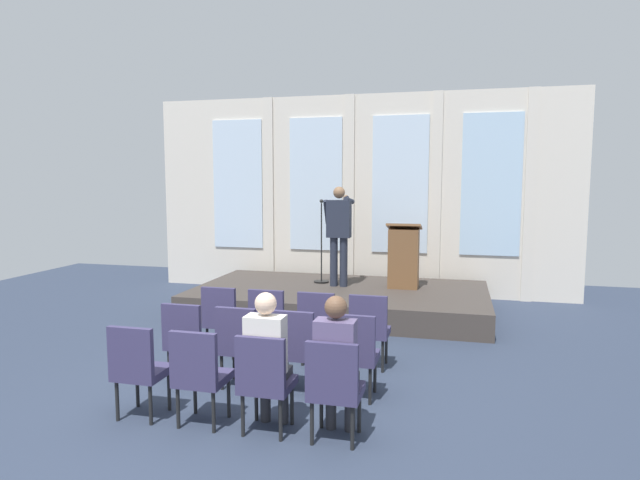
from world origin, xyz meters
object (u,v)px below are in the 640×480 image
at_px(lectern, 404,257).
at_px(chair_r0_c2, 318,323).
at_px(speaker, 339,229).
at_px(chair_r1_c2, 296,346).
at_px(chair_r0_c0, 222,316).
at_px(mic_stand, 321,265).
at_px(chair_r0_c3, 369,326).
at_px(chair_r2_c3, 334,384).
at_px(audience_r2_c3, 337,360).
at_px(chair_r0_c1, 269,320).
at_px(chair_r1_c1, 240,341).
at_px(chair_r2_c1, 199,371).
at_px(audience_r2_c2, 268,354).
at_px(chair_r2_c2, 265,378).
at_px(chair_r1_c3, 355,350).
at_px(chair_r2_c0, 138,366).
at_px(chair_r1_c0, 187,337).

bearing_deg(lectern, chair_r0_c2, -103.45).
distance_m(speaker, chair_r1_c2, 4.10).
bearing_deg(chair_r0_c0, mic_stand, 80.96).
distance_m(chair_r0_c3, chair_r2_c3, 1.94).
height_order(mic_stand, audience_r2_c3, mic_stand).
height_order(chair_r0_c1, audience_r2_c3, audience_r2_c3).
bearing_deg(audience_r2_c3, chair_r1_c2, 126.08).
height_order(chair_r1_c1, audience_r2_c3, audience_r2_c3).
height_order(chair_r2_c1, audience_r2_c2, audience_r2_c2).
bearing_deg(mic_stand, chair_r0_c2, -76.61).
xyz_separation_m(chair_r0_c2, chair_r0_c3, (0.65, 0.00, 0.00)).
bearing_deg(chair_r0_c1, mic_stand, 92.26).
relative_size(mic_stand, chair_r0_c2, 1.65).
relative_size(lectern, chair_r2_c2, 1.23).
height_order(speaker, chair_r1_c1, speaker).
distance_m(chair_r0_c1, chair_r1_c3, 1.62).
bearing_deg(chair_r2_c0, chair_r1_c1, 56.29).
bearing_deg(chair_r2_c1, chair_r0_c1, 90.00).
height_order(chair_r1_c3, chair_r2_c3, same).
distance_m(chair_r0_c1, chair_r2_c2, 2.05).
height_order(chair_r0_c2, chair_r1_c2, same).
xyz_separation_m(speaker, chair_r2_c1, (-0.26, -4.95, -0.91)).
bearing_deg(audience_r2_c3, chair_r0_c2, 109.20).
bearing_deg(lectern, chair_r1_c0, -116.42).
distance_m(chair_r0_c2, chair_r1_c2, 0.97).
bearing_deg(chair_r1_c3, chair_r2_c1, -143.15).
xyz_separation_m(chair_r1_c2, chair_r2_c2, (0.00, -0.97, 0.00)).
distance_m(chair_r1_c3, chair_r2_c0, 2.17).
relative_size(chair_r1_c0, chair_r1_c2, 1.00).
bearing_deg(speaker, chair_r1_c1, -93.71).
bearing_deg(chair_r1_c1, chair_r2_c3, -36.85).
xyz_separation_m(chair_r0_c2, chair_r1_c2, (0.00, -0.97, 0.00)).
relative_size(chair_r1_c1, chair_r2_c3, 1.00).
bearing_deg(chair_r2_c0, chair_r1_c2, 36.85).
height_order(chair_r2_c0, chair_r2_c1, same).
height_order(speaker, chair_r2_c1, speaker).
bearing_deg(chair_r2_c3, chair_r1_c2, 123.71).
height_order(chair_r0_c0, chair_r2_c1, same).
height_order(mic_stand, chair_r2_c2, mic_stand).
bearing_deg(chair_r0_c2, audience_r2_c3, -70.80).
bearing_deg(chair_r1_c3, chair_r2_c3, -90.00).
bearing_deg(chair_r0_c3, chair_r2_c2, -108.45).
bearing_deg(chair_r2_c3, chair_r2_c1, 180.00).
bearing_deg(chair_r1_c3, mic_stand, 108.60).
height_order(speaker, chair_r1_c0, speaker).
xyz_separation_m(chair_r1_c0, audience_r2_c2, (1.29, -0.89, 0.19)).
bearing_deg(chair_r2_c2, chair_r2_c3, 0.00).
xyz_separation_m(chair_r1_c1, chair_r2_c2, (0.65, -0.97, 0.00)).
relative_size(mic_stand, chair_r0_c3, 1.65).
bearing_deg(speaker, chair_r0_c0, -106.76).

